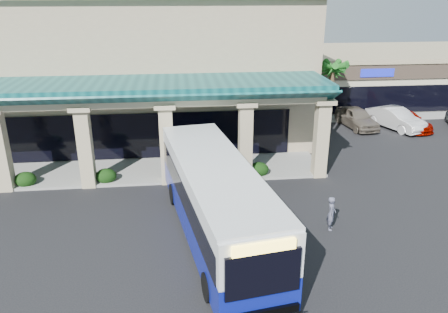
{
  "coord_description": "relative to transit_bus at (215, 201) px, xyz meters",
  "views": [
    {
      "loc": [
        -2.32,
        -18.3,
        10.62
      ],
      "look_at": [
        0.06,
        3.37,
        2.2
      ],
      "focal_mm": 35.0,
      "sensor_mm": 36.0,
      "label": 1
    }
  ],
  "objects": [
    {
      "name": "ground",
      "position": [
        0.8,
        1.0,
        -1.78
      ],
      "size": [
        110.0,
        110.0,
        0.0
      ],
      "primitive_type": "plane",
      "color": "black"
    },
    {
      "name": "main_building",
      "position": [
        -7.2,
        17.0,
        3.9
      ],
      "size": [
        30.8,
        14.8,
        11.35
      ],
      "primitive_type": null,
      "color": "tan",
      "rests_on": "ground"
    },
    {
      "name": "arcade",
      "position": [
        -7.2,
        7.8,
        1.07
      ],
      "size": [
        30.0,
        6.2,
        5.7
      ],
      "primitive_type": null,
      "color": "#0C484B",
      "rests_on": "ground"
    },
    {
      "name": "strip_mall",
      "position": [
        18.8,
        25.0,
        0.67
      ],
      "size": [
        22.5,
        12.5,
        4.9
      ],
      "primitive_type": null,
      "color": "beige",
      "rests_on": "ground"
    },
    {
      "name": "palm_0",
      "position": [
        9.3,
        12.0,
        1.52
      ],
      "size": [
        2.4,
        2.4,
        6.6
      ],
      "primitive_type": null,
      "color": "#165416",
      "rests_on": "ground"
    },
    {
      "name": "palm_1",
      "position": [
        10.3,
        15.0,
        1.12
      ],
      "size": [
        2.4,
        2.4,
        5.8
      ],
      "primitive_type": null,
      "color": "#165416",
      "rests_on": "ground"
    },
    {
      "name": "broadleaf_tree",
      "position": [
        8.3,
        20.0,
        0.63
      ],
      "size": [
        2.6,
        2.6,
        4.81
      ],
      "primitive_type": null,
      "color": "black",
      "rests_on": "ground"
    },
    {
      "name": "transit_bus",
      "position": [
        0.0,
        0.0,
        0.0
      ],
      "size": [
        4.93,
        13.05,
        3.56
      ],
      "primitive_type": null,
      "rotation": [
        0.0,
        0.0,
        0.16
      ],
      "color": "#0C1997",
      "rests_on": "ground"
    },
    {
      "name": "pedestrian",
      "position": [
        5.43,
        0.05,
        -0.95
      ],
      "size": [
        0.56,
        0.69,
        1.65
      ],
      "primitive_type": "imported",
      "rotation": [
        0.0,
        0.0,
        1.26
      ],
      "color": "slate",
      "rests_on": "ground"
    },
    {
      "name": "car_silver",
      "position": [
        12.94,
        15.49,
        -0.96
      ],
      "size": [
        2.49,
        5.02,
        1.64
      ],
      "primitive_type": "imported",
      "rotation": [
        0.0,
        0.0,
        0.12
      ],
      "color": "gray",
      "rests_on": "ground"
    },
    {
      "name": "car_white",
      "position": [
        15.9,
        14.82,
        -0.94
      ],
      "size": [
        3.47,
        5.41,
        1.68
      ],
      "primitive_type": "imported",
      "rotation": [
        0.0,
        0.0,
        0.36
      ],
      "color": "white",
      "rests_on": "ground"
    },
    {
      "name": "car_red",
      "position": [
        16.84,
        14.75,
        -1.09
      ],
      "size": [
        3.0,
        5.09,
        1.38
      ],
      "primitive_type": "imported",
      "rotation": [
        0.0,
        0.0,
        0.24
      ],
      "color": "#A00B00",
      "rests_on": "ground"
    }
  ]
}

